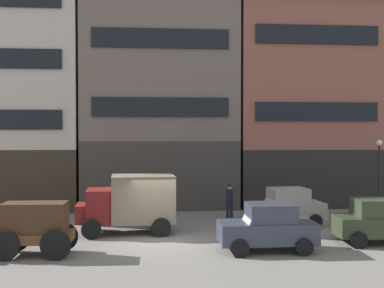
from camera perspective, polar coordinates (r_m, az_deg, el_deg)
name	(u,v)px	position (r m, az deg, el deg)	size (l,w,h in m)	color
ground_plane	(161,242)	(20.44, -3.68, -11.51)	(120.00, 120.00, 0.00)	slate
building_far_left	(7,63)	(31.89, -21.07, 8.98)	(9.59, 6.66, 17.53)	#33281E
building_center_left	(160,75)	(30.63, -3.88, 8.14)	(9.73, 6.66, 16.19)	#38332D
building_center_right	(300,102)	(32.03, 12.73, 4.93)	(9.21, 6.66, 12.98)	black
cargo_wagon	(34,225)	(18.88, -18.30, -9.12)	(2.95, 1.59, 1.98)	brown
delivery_truck_far	(130,202)	(21.96, -7.37, -6.83)	(4.44, 2.34, 2.62)	maroon
sedan_dark	(286,207)	(24.08, 11.08, -7.33)	(3.82, 2.10, 1.83)	gray
sedan_light	(379,221)	(21.39, 21.37, -8.53)	(3.79, 2.04, 1.83)	#2D3823
sedan_parked_curb	(268,227)	(18.93, 9.00, -9.75)	(3.71, 1.87, 1.83)	#333847
pedestrian_officer	(230,199)	(25.78, 4.49, -6.56)	(0.36, 0.36, 1.79)	black
streetlamp_curbside	(379,166)	(29.03, 21.32, -2.41)	(0.32, 0.32, 4.12)	black
fire_hydrant_curbside	(359,204)	(29.29, 19.23, -6.77)	(0.24, 0.24, 0.83)	maroon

